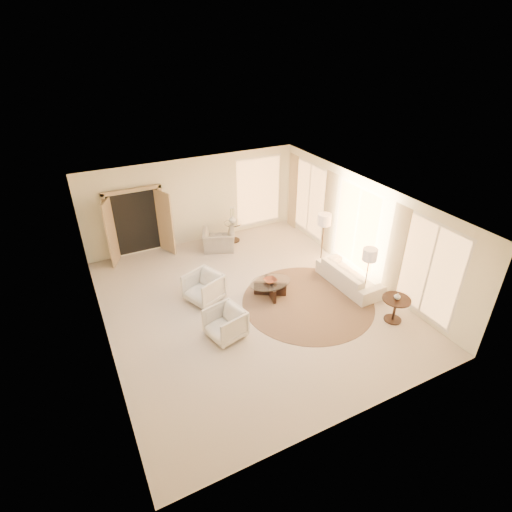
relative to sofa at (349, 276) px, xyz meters
name	(u,v)px	position (x,y,z in m)	size (l,w,h in m)	color
room	(249,256)	(-2.82, 0.49, 1.10)	(7.04, 8.04, 2.83)	#C1B3A4
windows_right	(358,229)	(0.63, 0.59, 1.05)	(0.10, 6.40, 2.40)	#F2AD60
window_back_corner	(259,191)	(-0.52, 4.44, 1.05)	(1.70, 0.10, 2.40)	#F2AD60
curtains_right	(337,219)	(0.58, 1.49, 1.00)	(0.06, 5.20, 2.60)	tan
french_doors	(137,224)	(-4.72, 4.31, 0.77)	(1.95, 0.66, 2.16)	tan
area_rug	(308,302)	(-1.44, -0.16, -0.29)	(3.42, 3.42, 0.01)	#3D291D
sofa	(349,276)	(0.00, 0.00, 0.00)	(2.03, 0.79, 0.59)	silver
armchair_left	(204,286)	(-3.81, 1.15, 0.13)	(0.83, 0.78, 0.85)	silver
armchair_right	(225,322)	(-3.86, -0.41, 0.10)	(0.78, 0.73, 0.80)	silver
accent_chair	(218,237)	(-2.41, 3.55, 0.15)	(1.01, 0.66, 0.89)	gray
coffee_table	(270,287)	(-2.16, 0.56, -0.03)	(1.50, 1.50, 0.42)	black
end_table	(395,306)	(0.01, -1.72, 0.14)	(0.67, 0.67, 0.64)	black
side_table	(233,230)	(-1.76, 3.89, 0.10)	(0.57, 0.57, 0.66)	#30241C
floor_lamp_near	(324,222)	(0.03, 1.37, 1.06)	(0.39, 0.39, 1.60)	#30241C
floor_lamp_far	(370,257)	(-0.06, -0.70, 0.98)	(0.36, 0.36, 1.50)	#30241C
bowl	(270,281)	(-2.16, 0.56, 0.17)	(0.34, 0.34, 0.08)	brown
end_vase	(397,296)	(0.01, -1.72, 0.42)	(0.16, 0.16, 0.17)	silver
side_vase	(233,219)	(-1.76, 3.89, 0.49)	(0.25, 0.25, 0.27)	silver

